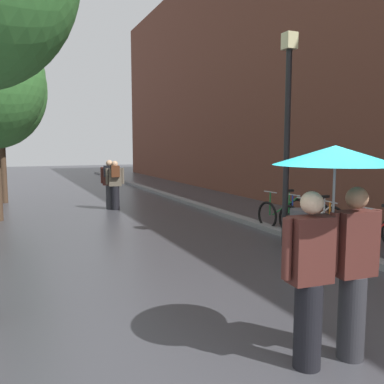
{
  "coord_description": "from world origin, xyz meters",
  "views": [
    {
      "loc": [
        -2.52,
        -2.6,
        2.1
      ],
      "look_at": [
        0.08,
        3.3,
        1.35
      ],
      "focal_mm": 38.31,
      "sensor_mm": 36.0,
      "label": 1
    }
  ],
  "objects_px": {
    "parked_bicycle_0": "(379,235)",
    "parked_bicycle_3": "(305,217)",
    "parked_bicycle_1": "(346,227)",
    "parked_bicycle_4": "(283,213)",
    "pedestrian_walking_far": "(115,184)",
    "street_lamp_post": "(287,124)",
    "pedestrian_walking_midground": "(110,183)",
    "street_tree_3": "(0,104)",
    "parked_bicycle_2": "(318,222)",
    "couple_under_umbrella": "(334,219)",
    "litter_bin": "(301,231)"
  },
  "relations": [
    {
      "from": "parked_bicycle_2",
      "to": "pedestrian_walking_far",
      "type": "height_order",
      "value": "pedestrian_walking_far"
    },
    {
      "from": "parked_bicycle_0",
      "to": "street_lamp_post",
      "type": "relative_size",
      "value": 0.26
    },
    {
      "from": "parked_bicycle_1",
      "to": "pedestrian_walking_far",
      "type": "relative_size",
      "value": 0.72
    },
    {
      "from": "couple_under_umbrella",
      "to": "pedestrian_walking_far",
      "type": "distance_m",
      "value": 10.11
    },
    {
      "from": "couple_under_umbrella",
      "to": "parked_bicycle_3",
      "type": "bearing_deg",
      "value": 52.98
    },
    {
      "from": "street_tree_3",
      "to": "parked_bicycle_3",
      "type": "xyz_separation_m",
      "value": [
        6.7,
        -8.34,
        -3.15
      ]
    },
    {
      "from": "street_tree_3",
      "to": "litter_bin",
      "type": "height_order",
      "value": "street_tree_3"
    },
    {
      "from": "parked_bicycle_1",
      "to": "litter_bin",
      "type": "bearing_deg",
      "value": -176.33
    },
    {
      "from": "pedestrian_walking_far",
      "to": "parked_bicycle_4",
      "type": "bearing_deg",
      "value": -54.32
    },
    {
      "from": "parked_bicycle_0",
      "to": "couple_under_umbrella",
      "type": "bearing_deg",
      "value": -143.66
    },
    {
      "from": "parked_bicycle_2",
      "to": "street_lamp_post",
      "type": "xyz_separation_m",
      "value": [
        -1.12,
        -0.3,
        2.13
      ]
    },
    {
      "from": "parked_bicycle_1",
      "to": "litter_bin",
      "type": "height_order",
      "value": "parked_bicycle_1"
    },
    {
      "from": "parked_bicycle_0",
      "to": "pedestrian_walking_midground",
      "type": "bearing_deg",
      "value": 114.95
    },
    {
      "from": "parked_bicycle_2",
      "to": "parked_bicycle_4",
      "type": "height_order",
      "value": "same"
    },
    {
      "from": "parked_bicycle_2",
      "to": "parked_bicycle_3",
      "type": "relative_size",
      "value": 1.0
    },
    {
      "from": "couple_under_umbrella",
      "to": "pedestrian_walking_far",
      "type": "height_order",
      "value": "couple_under_umbrella"
    },
    {
      "from": "street_lamp_post",
      "to": "pedestrian_walking_midground",
      "type": "distance_m",
      "value": 6.92
    },
    {
      "from": "street_lamp_post",
      "to": "pedestrian_walking_far",
      "type": "xyz_separation_m",
      "value": [
        -2.1,
        6.15,
        -1.66
      ]
    },
    {
      "from": "street_lamp_post",
      "to": "pedestrian_walking_midground",
      "type": "xyz_separation_m",
      "value": [
        -2.23,
        6.34,
        -1.65
      ]
    },
    {
      "from": "litter_bin",
      "to": "pedestrian_walking_far",
      "type": "bearing_deg",
      "value": 107.39
    },
    {
      "from": "couple_under_umbrella",
      "to": "parked_bicycle_1",
      "type": "bearing_deg",
      "value": 43.89
    },
    {
      "from": "street_tree_3",
      "to": "parked_bicycle_2",
      "type": "bearing_deg",
      "value": -54.03
    },
    {
      "from": "parked_bicycle_0",
      "to": "parked_bicycle_1",
      "type": "xyz_separation_m",
      "value": [
        -0.04,
        0.79,
        0.0
      ]
    },
    {
      "from": "street_tree_3",
      "to": "parked_bicycle_1",
      "type": "bearing_deg",
      "value": -55.66
    },
    {
      "from": "parked_bicycle_0",
      "to": "parked_bicycle_3",
      "type": "distance_m",
      "value": 2.18
    },
    {
      "from": "parked_bicycle_0",
      "to": "parked_bicycle_4",
      "type": "xyz_separation_m",
      "value": [
        -0.14,
        2.86,
        0.0
      ]
    },
    {
      "from": "street_lamp_post",
      "to": "pedestrian_walking_midground",
      "type": "height_order",
      "value": "street_lamp_post"
    },
    {
      "from": "street_tree_3",
      "to": "couple_under_umbrella",
      "type": "bearing_deg",
      "value": -77.18
    },
    {
      "from": "parked_bicycle_1",
      "to": "street_tree_3",
      "type": "bearing_deg",
      "value": 124.34
    },
    {
      "from": "parked_bicycle_2",
      "to": "parked_bicycle_4",
      "type": "distance_m",
      "value": 1.33
    },
    {
      "from": "parked_bicycle_2",
      "to": "pedestrian_walking_midground",
      "type": "height_order",
      "value": "pedestrian_walking_midground"
    },
    {
      "from": "parked_bicycle_2",
      "to": "couple_under_umbrella",
      "type": "xyz_separation_m",
      "value": [
        -3.51,
        -4.24,
        1.03
      ]
    },
    {
      "from": "parked_bicycle_3",
      "to": "litter_bin",
      "type": "xyz_separation_m",
      "value": [
        -1.3,
        -1.47,
        0.05
      ]
    },
    {
      "from": "street_tree_3",
      "to": "pedestrian_walking_midground",
      "type": "distance_m",
      "value": 5.08
    },
    {
      "from": "parked_bicycle_2",
      "to": "parked_bicycle_1",
      "type": "bearing_deg",
      "value": -80.49
    },
    {
      "from": "pedestrian_walking_far",
      "to": "litter_bin",
      "type": "bearing_deg",
      "value": -72.61
    },
    {
      "from": "parked_bicycle_0",
      "to": "litter_bin",
      "type": "bearing_deg",
      "value": 151.25
    },
    {
      "from": "parked_bicycle_3",
      "to": "pedestrian_walking_far",
      "type": "xyz_separation_m",
      "value": [
        -3.39,
        5.2,
        0.47
      ]
    },
    {
      "from": "pedestrian_walking_far",
      "to": "street_lamp_post",
      "type": "bearing_deg",
      "value": -71.16
    },
    {
      "from": "street_tree_3",
      "to": "couple_under_umbrella",
      "type": "height_order",
      "value": "street_tree_3"
    },
    {
      "from": "pedestrian_walking_midground",
      "to": "couple_under_umbrella",
      "type": "bearing_deg",
      "value": -90.87
    },
    {
      "from": "parked_bicycle_0",
      "to": "parked_bicycle_1",
      "type": "bearing_deg",
      "value": 93.08
    },
    {
      "from": "parked_bicycle_3",
      "to": "litter_bin",
      "type": "distance_m",
      "value": 1.96
    },
    {
      "from": "parked_bicycle_1",
      "to": "pedestrian_walking_midground",
      "type": "bearing_deg",
      "value": 117.17
    },
    {
      "from": "parked_bicycle_4",
      "to": "pedestrian_walking_far",
      "type": "relative_size",
      "value": 0.73
    },
    {
      "from": "litter_bin",
      "to": "pedestrian_walking_midground",
      "type": "distance_m",
      "value": 7.23
    },
    {
      "from": "street_lamp_post",
      "to": "parked_bicycle_1",
      "type": "bearing_deg",
      "value": -19.55
    },
    {
      "from": "litter_bin",
      "to": "pedestrian_walking_midground",
      "type": "xyz_separation_m",
      "value": [
        -2.23,
        6.86,
        0.43
      ]
    },
    {
      "from": "parked_bicycle_1",
      "to": "parked_bicycle_4",
      "type": "bearing_deg",
      "value": 92.74
    },
    {
      "from": "pedestrian_walking_midground",
      "to": "street_tree_3",
      "type": "bearing_deg",
      "value": 137.07
    }
  ]
}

